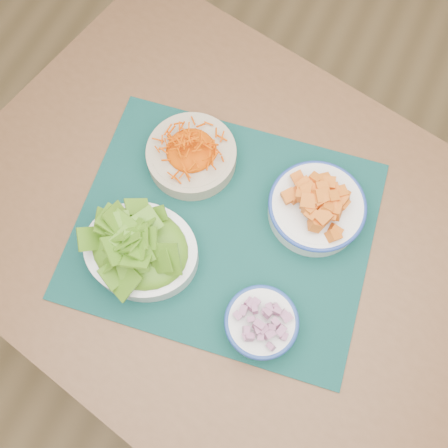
% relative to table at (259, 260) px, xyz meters
% --- Properties ---
extents(ground, '(4.00, 4.00, 0.00)m').
position_rel_table_xyz_m(ground, '(-0.13, -0.33, -0.66)').
color(ground, '#9B7A4B').
rests_on(ground, ground).
extents(table, '(1.49, 1.14, 0.75)m').
position_rel_table_xyz_m(table, '(0.00, 0.00, 0.00)').
color(table, brown).
rests_on(table, ground).
extents(placemat, '(0.66, 0.57, 0.00)m').
position_rel_table_xyz_m(placemat, '(-0.09, 0.00, 0.09)').
color(placemat, '#082A28').
rests_on(placemat, table).
extents(carrot_bowl, '(0.25, 0.25, 0.07)m').
position_rel_table_xyz_m(carrot_bowl, '(-0.22, 0.12, 0.12)').
color(carrot_bowl, '#BDAB8C').
rests_on(carrot_bowl, placemat).
extents(squash_bowl, '(0.20, 0.20, 0.10)m').
position_rel_table_xyz_m(squash_bowl, '(0.07, 0.12, 0.14)').
color(squash_bowl, white).
rests_on(squash_bowl, placemat).
extents(lettuce_bowl, '(0.25, 0.22, 0.10)m').
position_rel_table_xyz_m(lettuce_bowl, '(-0.21, -0.12, 0.14)').
color(lettuce_bowl, white).
rests_on(lettuce_bowl, placemat).
extents(onion_bowl, '(0.14, 0.14, 0.07)m').
position_rel_table_xyz_m(onion_bowl, '(0.06, -0.14, 0.13)').
color(onion_bowl, white).
rests_on(onion_bowl, placemat).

